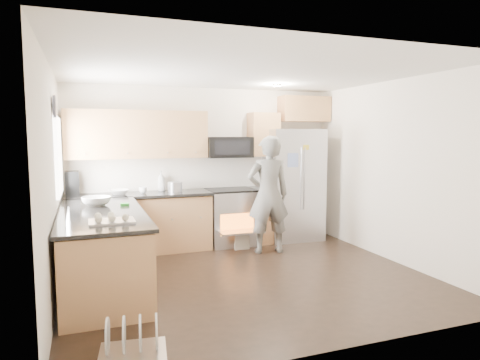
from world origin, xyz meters
name	(u,v)px	position (x,y,z in m)	size (l,w,h in m)	color
ground	(248,278)	(0.00, 0.00, 0.00)	(4.50, 4.50, 0.00)	black
room_shell	(245,147)	(-0.04, 0.02, 1.67)	(4.54, 4.04, 2.62)	white
back_cabinet_run	(174,189)	(-0.59, 1.75, 0.96)	(4.45, 0.64, 2.50)	#AA6F44
peninsula	(103,250)	(-1.75, 0.25, 0.47)	(0.96, 2.36, 1.04)	#AA6F44
stove_range	(231,204)	(0.35, 1.69, 0.68)	(0.76, 0.97, 1.79)	#B7B7BC
refrigerator	(293,184)	(1.50, 1.70, 0.96)	(0.98, 0.78, 1.92)	#B7B7BC
person	(268,195)	(0.73, 1.02, 0.91)	(0.66, 0.43, 1.81)	gray
dish_rack	(133,345)	(-1.60, -1.49, 0.09)	(0.60, 0.51, 0.34)	#B7B7BC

